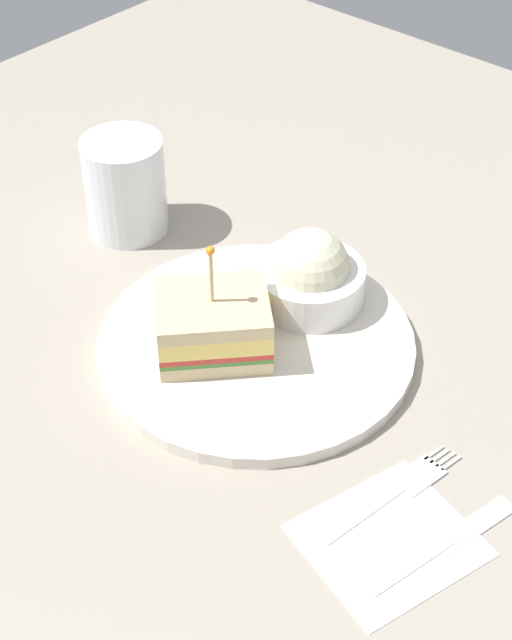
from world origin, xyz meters
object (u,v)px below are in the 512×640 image
object	(u,v)px
coleslaw_bowl	(312,277)
napkin	(389,540)
fork	(405,485)
plate	(256,344)
knife	(452,540)
sandwich_half_center	(213,325)
drink_glass	(126,191)

from	to	relation	value
coleslaw_bowl	napkin	bearing A→B (deg)	-38.73
fork	plate	bearing A→B (deg)	167.24
fork	knife	distance (cm)	5.32
plate	fork	world-z (taller)	plate
napkin	knife	distance (cm)	4.19
napkin	sandwich_half_center	bearing A→B (deg)	165.56
sandwich_half_center	coleslaw_bowl	bearing A→B (deg)	78.20
coleslaw_bowl	fork	size ratio (longest dim) A/B	0.76
sandwich_half_center	drink_glass	distance (cm)	20.11
plate	fork	bearing A→B (deg)	-12.76
sandwich_half_center	drink_glass	size ratio (longest dim) A/B	1.22
drink_glass	knife	world-z (taller)	drink_glass
plate	sandwich_half_center	bearing A→B (deg)	-120.93
napkin	fork	world-z (taller)	fork
sandwich_half_center	coleslaw_bowl	world-z (taller)	sandwich_half_center
sandwich_half_center	fork	bearing A→B (deg)	-2.68
plate	fork	xyz separation A→B (cm)	(17.28, -3.91, -0.38)
drink_glass	napkin	world-z (taller)	drink_glass
coleslaw_bowl	napkin	size ratio (longest dim) A/B	0.85
coleslaw_bowl	napkin	world-z (taller)	coleslaw_bowl
coleslaw_bowl	knife	bearing A→B (deg)	-29.40
sandwich_half_center	knife	xyz separation A→B (cm)	(24.10, -2.68, -3.39)
plate	drink_glass	xyz separation A→B (cm)	(-20.27, 4.96, 3.51)
drink_glass	napkin	distance (cm)	41.76
drink_glass	fork	size ratio (longest dim) A/B	0.76
fork	sandwich_half_center	bearing A→B (deg)	177.32
drink_glass	knife	distance (cm)	44.05
coleslaw_bowl	drink_glass	xyz separation A→B (cm)	(-20.49, -1.77, 0.45)
sandwich_half_center	napkin	world-z (taller)	sandwich_half_center
knife	sandwich_half_center	bearing A→B (deg)	173.66
sandwich_half_center	napkin	distance (cm)	21.87
sandwich_half_center	fork	distance (cm)	19.41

